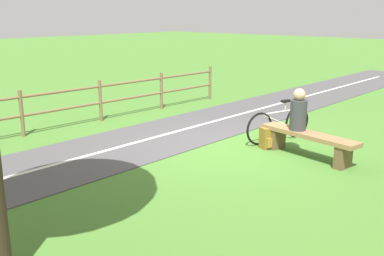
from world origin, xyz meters
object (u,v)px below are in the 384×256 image
(person_seated, at_px, (298,111))
(backpack, at_px, (268,138))
(bench, at_px, (308,140))
(bicycle, at_px, (279,124))

(person_seated, relative_size, backpack, 1.86)
(bench, relative_size, bicycle, 1.19)
(bench, distance_m, person_seated, 0.55)
(bench, xyz_separation_m, backpack, (0.85, -0.02, -0.13))
(person_seated, height_order, bicycle, person_seated)
(bench, distance_m, bicycle, 1.15)
(person_seated, xyz_separation_m, backpack, (0.60, 0.03, -0.61))
(bench, xyz_separation_m, bicycle, (0.98, -0.60, 0.02))
(bicycle, bearing_deg, backpack, 27.46)
(bicycle, xyz_separation_m, backpack, (-0.13, 0.58, -0.15))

